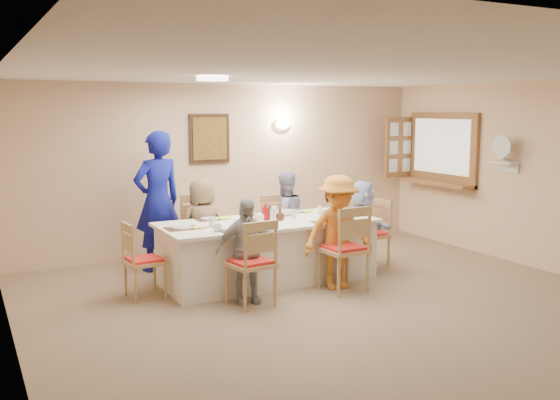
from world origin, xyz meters
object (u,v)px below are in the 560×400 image
chair_back_right (281,229)px  diner_right_end (362,224)px  chair_back_left (200,234)px  chair_front_right (343,248)px  diner_back_right (285,218)px  chair_front_left (251,262)px  caregiver (158,201)px  dining_table (268,251)px  diner_front_left (246,250)px  chair_right_end (370,233)px  diner_back_left (203,226)px  diner_front_right (338,232)px  serving_hatch (443,149)px  chair_left_end (145,260)px  condiment_ketchup (265,212)px  desk_fan (504,152)px

chair_back_right → diner_right_end: bearing=-49.5°
chair_back_left → chair_front_right: bearing=-42.0°
diner_back_right → diner_right_end: diner_back_right is taller
chair_front_left → caregiver: size_ratio=0.52×
dining_table → diner_right_end: diner_right_end is taller
chair_back_right → diner_front_left: (-1.20, -1.48, 0.12)m
chair_right_end → diner_back_right: size_ratio=0.72×
chair_front_left → diner_back_left: 1.49m
chair_back_right → chair_right_end: bearing=-45.3°
diner_back_right → diner_front_right: bearing=88.4°
chair_back_right → diner_back_left: bearing=-179.5°
diner_right_end → diner_front_left: bearing=119.1°
serving_hatch → chair_right_end: 2.30m
chair_back_left → chair_left_end: bearing=-128.8°
diner_right_end → condiment_ketchup: (-1.45, 0.00, 0.28)m
serving_hatch → chair_back_right: size_ratio=1.61×
diner_back_right → diner_front_left: bearing=46.9°
chair_front_left → desk_fan: bearing=175.5°
desk_fan → diner_front_right: 2.88m
diner_front_left → condiment_ketchup: diner_front_left is taller
chair_front_right → chair_left_end: bearing=-22.4°
dining_table → chair_front_right: chair_front_right is taller
chair_front_left → chair_left_end: chair_front_left is taller
dining_table → diner_back_right: size_ratio=2.09×
diner_back_right → diner_front_left: diner_back_right is taller
chair_back_right → chair_front_left: chair_front_left is taller
chair_front_left → chair_back_right: bearing=-134.3°
diner_back_right → caregiver: size_ratio=0.69×
dining_table → chair_front_left: size_ratio=2.76×
serving_hatch → condiment_ketchup: serving_hatch is taller
diner_right_end → caregiver: caregiver is taller
chair_front_left → diner_right_end: diner_right_end is taller
chair_back_right → condiment_ketchup: (-0.63, -0.80, 0.41)m
desk_fan → chair_front_right: 2.94m
dining_table → chair_right_end: bearing=0.0°
diner_back_right → caregiver: caregiver is taller
condiment_ketchup → chair_front_left: bearing=-125.6°
chair_front_left → diner_back_left: diner_back_left is taller
chair_front_right → diner_front_left: 1.21m
dining_table → caregiver: (-1.05, 1.15, 0.55)m
diner_front_left → chair_front_left: bearing=-81.8°
chair_back_left → chair_back_right: bearing=11.1°
serving_hatch → diner_right_end: 2.35m
chair_right_end → desk_fan: bearing=70.3°
diner_back_right → dining_table: bearing=46.9°
diner_back_right → chair_back_right: bearing=-91.6°
serving_hatch → chair_front_right: serving_hatch is taller
condiment_ketchup → caregiver: bearing=131.7°
diner_back_left → caregiver: bearing=-54.8°
diner_back_right → chair_back_left: bearing=-7.3°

